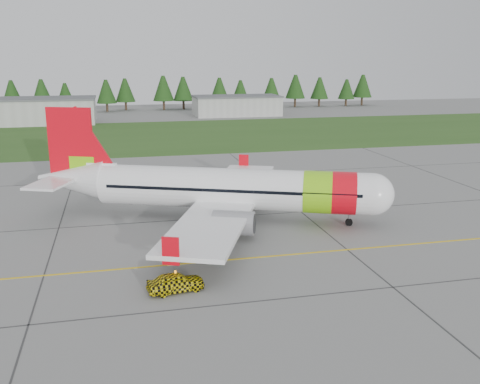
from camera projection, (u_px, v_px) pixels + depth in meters
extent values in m
plane|color=gray|center=(260.00, 301.00, 36.60)|extent=(320.00, 320.00, 0.00)
cylinder|color=white|center=(233.00, 189.00, 54.11)|extent=(27.05, 14.34, 4.13)
sphere|color=white|center=(373.00, 194.00, 51.93)|extent=(4.13, 4.13, 4.13)
cone|color=white|center=(71.00, 179.00, 56.77)|extent=(8.44, 6.65, 4.13)
cube|color=black|center=(376.00, 191.00, 51.79)|extent=(2.62, 3.20, 0.59)
cylinder|color=#88DF10|center=(318.00, 192.00, 52.77)|extent=(4.16, 4.95, 4.21)
cylinder|color=red|center=(344.00, 193.00, 52.37)|extent=(3.76, 4.79, 4.21)
cube|color=white|center=(228.00, 200.00, 54.48)|extent=(18.34, 33.58, 0.38)
cube|color=red|center=(244.00, 163.00, 70.62)|extent=(1.25, 0.66, 2.12)
cube|color=red|center=(171.00, 251.00, 38.38)|extent=(1.25, 0.66, 2.12)
cylinder|color=gray|center=(252.00, 192.00, 59.94)|extent=(4.38, 3.51, 2.23)
cylinder|color=gray|center=(234.00, 223.00, 48.79)|extent=(4.38, 3.51, 2.23)
cube|color=red|center=(71.00, 146.00, 55.87)|extent=(4.65, 2.21, 8.06)
cube|color=#88DF10|center=(83.00, 168.00, 56.26)|extent=(2.72, 1.46, 2.54)
cube|color=white|center=(67.00, 176.00, 56.79)|extent=(7.79, 12.56, 0.23)
cylinder|color=slate|center=(349.00, 218.00, 52.89)|extent=(0.19, 0.19, 1.48)
cylinder|color=black|center=(349.00, 222.00, 52.98)|extent=(0.78, 0.55, 0.72)
cylinder|color=slate|center=(224.00, 202.00, 57.75)|extent=(0.23, 0.23, 2.01)
cylinder|color=black|center=(220.00, 206.00, 57.93)|extent=(1.20, 0.86, 1.10)
cylinder|color=slate|center=(212.00, 218.00, 52.08)|extent=(0.23, 0.23, 2.01)
cylinder|color=black|center=(208.00, 222.00, 52.25)|extent=(1.20, 0.86, 1.10)
imported|color=#FEE90E|center=(175.00, 264.00, 37.66)|extent=(1.65, 1.85, 4.09)
cube|color=#30561E|center=(160.00, 135.00, 114.03)|extent=(320.00, 50.00, 0.03)
cube|color=gold|center=(235.00, 259.00, 44.16)|extent=(120.00, 0.25, 0.02)
cube|color=#A8A8A3|center=(29.00, 112.00, 133.16)|extent=(32.00, 14.00, 6.00)
cube|color=#A8A8A3|center=(237.00, 106.00, 152.88)|extent=(24.00, 12.00, 5.20)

